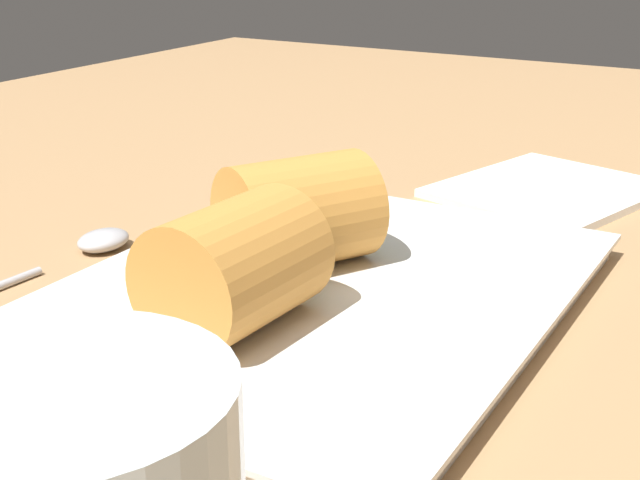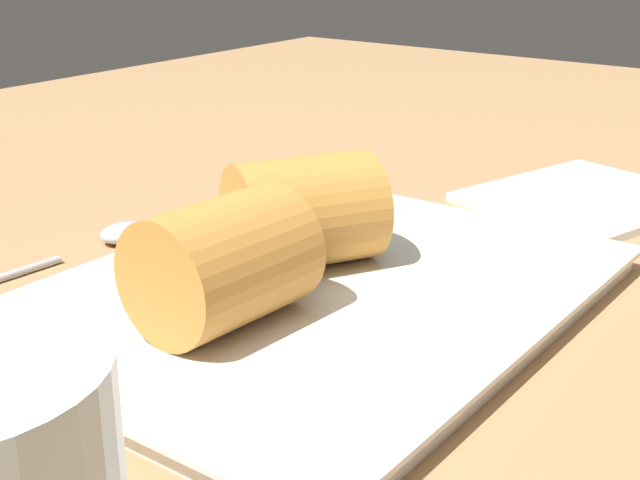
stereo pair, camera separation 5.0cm
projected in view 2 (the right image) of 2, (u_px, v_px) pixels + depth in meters
table_surface at (329, 319)px, 49.26cm from camera, size 180.00×140.00×2.00cm
serving_plate at (320, 296)px, 47.86cm from camera, size 32.08×24.59×1.50cm
roll_front_left at (231, 260)px, 42.34cm from camera, size 9.15×6.63×6.17cm
roll_front_right at (313, 211)px, 49.43cm from camera, size 9.90×9.24×6.17cm
spoon at (102, 241)px, 56.58cm from camera, size 19.43×2.99×1.25cm
napkin at (587, 199)px, 65.83cm from camera, size 18.80×17.17×0.60cm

